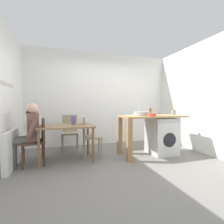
{
  "coord_description": "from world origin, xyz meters",
  "views": [
    {
      "loc": [
        -1.15,
        -3.03,
        1.17
      ],
      "look_at": [
        -0.06,
        0.45,
        1.0
      ],
      "focal_mm": 26.11,
      "sensor_mm": 36.0,
      "label": 1
    }
  ],
  "objects_px": {
    "seated_person": "(28,131)",
    "mixing_bowl": "(151,115)",
    "chair_opposite": "(89,135)",
    "utensil_crock": "(173,112)",
    "chair_person_seat": "(38,139)",
    "vase": "(73,120)",
    "bottle_tall_green": "(150,110)",
    "washing_machine": "(162,136)",
    "dining_table": "(67,130)",
    "chair_spare_by_wall": "(70,130)"
  },
  "relations": [
    {
      "from": "vase",
      "to": "seated_person",
      "type": "bearing_deg",
      "value": -166.06
    },
    {
      "from": "utensil_crock",
      "to": "vase",
      "type": "relative_size",
      "value": 1.54
    },
    {
      "from": "chair_opposite",
      "to": "bottle_tall_green",
      "type": "bearing_deg",
      "value": 90.04
    },
    {
      "from": "chair_opposite",
      "to": "washing_machine",
      "type": "bearing_deg",
      "value": 86.77
    },
    {
      "from": "vase",
      "to": "mixing_bowl",
      "type": "bearing_deg",
      "value": -16.43
    },
    {
      "from": "vase",
      "to": "bottle_tall_green",
      "type": "bearing_deg",
      "value": -5.23
    },
    {
      "from": "chair_opposite",
      "to": "washing_machine",
      "type": "xyz_separation_m",
      "value": [
        1.71,
        -0.24,
        -0.08
      ]
    },
    {
      "from": "washing_machine",
      "to": "chair_opposite",
      "type": "bearing_deg",
      "value": 172.04
    },
    {
      "from": "mixing_bowl",
      "to": "vase",
      "type": "distance_m",
      "value": 1.7
    },
    {
      "from": "mixing_bowl",
      "to": "vase",
      "type": "relative_size",
      "value": 1.11
    },
    {
      "from": "utensil_crock",
      "to": "washing_machine",
      "type": "bearing_deg",
      "value": -171.9
    },
    {
      "from": "chair_spare_by_wall",
      "to": "vase",
      "type": "xyz_separation_m",
      "value": [
        0.05,
        -0.67,
        0.33
      ]
    },
    {
      "from": "seated_person",
      "to": "bottle_tall_green",
      "type": "xyz_separation_m",
      "value": [
        2.65,
        0.05,
        0.36
      ]
    },
    {
      "from": "washing_machine",
      "to": "chair_spare_by_wall",
      "type": "bearing_deg",
      "value": 155.3
    },
    {
      "from": "dining_table",
      "to": "utensil_crock",
      "type": "xyz_separation_m",
      "value": [
        2.55,
        -0.13,
        0.35
      ]
    },
    {
      "from": "washing_machine",
      "to": "bottle_tall_green",
      "type": "bearing_deg",
      "value": 154.11
    },
    {
      "from": "mixing_bowl",
      "to": "dining_table",
      "type": "bearing_deg",
      "value": 167.93
    },
    {
      "from": "chair_person_seat",
      "to": "chair_spare_by_wall",
      "type": "xyz_separation_m",
      "value": [
        0.65,
        0.86,
        0.0
      ]
    },
    {
      "from": "dining_table",
      "to": "chair_spare_by_wall",
      "type": "height_order",
      "value": "chair_spare_by_wall"
    },
    {
      "from": "utensil_crock",
      "to": "mixing_bowl",
      "type": "bearing_deg",
      "value": -162.1
    },
    {
      "from": "bottle_tall_green",
      "to": "utensil_crock",
      "type": "bearing_deg",
      "value": -6.21
    },
    {
      "from": "seated_person",
      "to": "mixing_bowl",
      "type": "xyz_separation_m",
      "value": [
        2.49,
        -0.27,
        0.28
      ]
    },
    {
      "from": "chair_person_seat",
      "to": "chair_spare_by_wall",
      "type": "bearing_deg",
      "value": -45.24
    },
    {
      "from": "bottle_tall_green",
      "to": "mixing_bowl",
      "type": "distance_m",
      "value": 0.36
    },
    {
      "from": "chair_spare_by_wall",
      "to": "dining_table",
      "type": "bearing_deg",
      "value": 86.0
    },
    {
      "from": "bottle_tall_green",
      "to": "utensil_crock",
      "type": "distance_m",
      "value": 0.62
    },
    {
      "from": "chair_person_seat",
      "to": "washing_machine",
      "type": "xyz_separation_m",
      "value": [
        2.73,
        -0.09,
        -0.08
      ]
    },
    {
      "from": "chair_spare_by_wall",
      "to": "vase",
      "type": "height_order",
      "value": "vase"
    },
    {
      "from": "chair_spare_by_wall",
      "to": "bottle_tall_green",
      "type": "relative_size",
      "value": 3.59
    },
    {
      "from": "bottle_tall_green",
      "to": "mixing_bowl",
      "type": "xyz_separation_m",
      "value": [
        -0.16,
        -0.32,
        -0.08
      ]
    },
    {
      "from": "chair_person_seat",
      "to": "vase",
      "type": "xyz_separation_m",
      "value": [
        0.7,
        0.19,
        0.33
      ]
    },
    {
      "from": "seated_person",
      "to": "mixing_bowl",
      "type": "height_order",
      "value": "seated_person"
    },
    {
      "from": "chair_opposite",
      "to": "utensil_crock",
      "type": "relative_size",
      "value": 3.0
    },
    {
      "from": "mixing_bowl",
      "to": "washing_machine",
      "type": "bearing_deg",
      "value": 25.94
    },
    {
      "from": "chair_person_seat",
      "to": "mixing_bowl",
      "type": "xyz_separation_m",
      "value": [
        2.33,
        -0.29,
        0.45
      ]
    },
    {
      "from": "dining_table",
      "to": "chair_opposite",
      "type": "xyz_separation_m",
      "value": [
        0.48,
        0.06,
        -0.14
      ]
    },
    {
      "from": "washing_machine",
      "to": "vase",
      "type": "bearing_deg",
      "value": 172.09
    },
    {
      "from": "dining_table",
      "to": "washing_machine",
      "type": "relative_size",
      "value": 1.28
    },
    {
      "from": "chair_person_seat",
      "to": "bottle_tall_green",
      "type": "distance_m",
      "value": 2.54
    },
    {
      "from": "bottle_tall_green",
      "to": "mixing_bowl",
      "type": "height_order",
      "value": "bottle_tall_green"
    },
    {
      "from": "seated_person",
      "to": "bottle_tall_green",
      "type": "distance_m",
      "value": 2.67
    },
    {
      "from": "washing_machine",
      "to": "seated_person",
      "type": "bearing_deg",
      "value": 178.6
    },
    {
      "from": "chair_spare_by_wall",
      "to": "bottle_tall_green",
      "type": "bearing_deg",
      "value": 159.18
    },
    {
      "from": "mixing_bowl",
      "to": "vase",
      "type": "bearing_deg",
      "value": 163.57
    },
    {
      "from": "chair_spare_by_wall",
      "to": "mixing_bowl",
      "type": "relative_size",
      "value": 4.18
    },
    {
      "from": "chair_person_seat",
      "to": "mixing_bowl",
      "type": "bearing_deg",
      "value": -105.36
    },
    {
      "from": "chair_opposite",
      "to": "utensil_crock",
      "type": "xyz_separation_m",
      "value": [
        2.08,
        -0.19,
        0.48
      ]
    },
    {
      "from": "chair_person_seat",
      "to": "vase",
      "type": "distance_m",
      "value": 0.79
    },
    {
      "from": "seated_person",
      "to": "mixing_bowl",
      "type": "bearing_deg",
      "value": -104.38
    },
    {
      "from": "bottle_tall_green",
      "to": "utensil_crock",
      "type": "xyz_separation_m",
      "value": [
        0.61,
        -0.07,
        -0.04
      ]
    }
  ]
}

